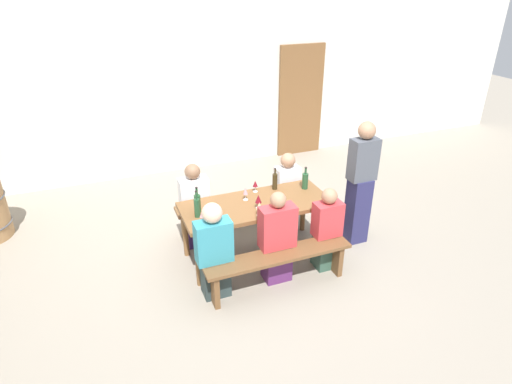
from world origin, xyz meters
TOP-DOWN VIEW (x-y plane):
  - ground_plane at (0.00, 0.00)m, footprint 24.00×24.00m
  - back_wall at (0.00, 3.12)m, footprint 14.00×0.20m
  - wooden_door at (2.10, 2.98)m, footprint 0.90×0.06m
  - tasting_table at (0.00, 0.00)m, footprint 1.81×0.76m
  - bench_near at (0.00, -0.68)m, footprint 1.71×0.30m
  - bench_far at (0.00, 0.68)m, footprint 1.71×0.30m
  - wine_bottle_0 at (-0.74, -0.05)m, footprint 0.07×0.07m
  - wine_bottle_1 at (0.73, 0.14)m, footprint 0.08×0.08m
  - wine_bottle_2 at (0.37, 0.27)m, footprint 0.06×0.06m
  - wine_bottle_3 at (-0.71, 0.05)m, footprint 0.07×0.07m
  - wine_glass_0 at (-0.71, -0.20)m, footprint 0.08×0.08m
  - wine_glass_1 at (0.10, 0.28)m, footprint 0.06×0.06m
  - wine_glass_2 at (-0.09, 0.12)m, footprint 0.06×0.06m
  - wine_glass_3 at (-0.07, -0.29)m, footprint 0.08×0.08m
  - wine_glass_4 at (-0.02, -0.12)m, footprint 0.08×0.08m
  - seated_guest_near_0 at (-0.69, -0.53)m, footprint 0.39×0.24m
  - seated_guest_near_1 at (0.05, -0.53)m, footprint 0.41×0.24m
  - seated_guest_near_2 at (0.69, -0.53)m, footprint 0.33×0.24m
  - seated_guest_far_0 at (-0.63, 0.53)m, footprint 0.37×0.24m
  - seated_guest_far_1 at (0.67, 0.53)m, footprint 0.33×0.24m
  - standing_host at (1.37, -0.16)m, footprint 0.34×0.24m

SIDE VIEW (x-z plane):
  - ground_plane at x=0.00m, z-range 0.00..0.00m
  - bench_near at x=0.00m, z-range 0.12..0.57m
  - bench_far at x=0.00m, z-range 0.12..0.57m
  - seated_guest_near_2 at x=0.69m, z-range -0.03..1.03m
  - seated_guest_far_1 at x=0.67m, z-range -0.02..1.08m
  - seated_guest_near_1 at x=0.05m, z-range -0.04..1.10m
  - seated_guest_far_0 at x=-0.63m, z-range -0.03..1.12m
  - seated_guest_near_0 at x=-0.69m, z-range -0.02..1.12m
  - tasting_table at x=0.00m, z-range 0.29..1.04m
  - standing_host at x=1.37m, z-range -0.01..1.65m
  - wine_glass_1 at x=0.10m, z-range 0.78..0.94m
  - wine_glass_0 at x=-0.71m, z-range 0.78..0.94m
  - wine_bottle_2 at x=0.37m, z-range 0.72..1.01m
  - wine_bottle_1 at x=0.73m, z-range 0.71..1.01m
  - wine_bottle_3 at x=-0.71m, z-range 0.71..1.02m
  - wine_glass_2 at x=-0.09m, z-range 0.78..0.95m
  - wine_glass_4 at x=-0.02m, z-range 0.78..0.96m
  - wine_glass_3 at x=-0.07m, z-range 0.79..0.95m
  - wine_bottle_0 at x=-0.74m, z-range 0.71..1.04m
  - wooden_door at x=2.10m, z-range 0.00..2.10m
  - back_wall at x=0.00m, z-range 0.00..3.20m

